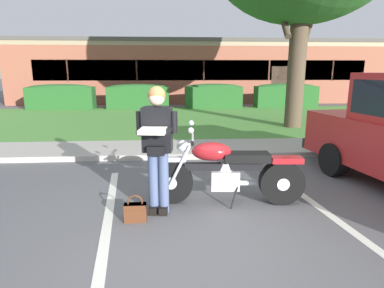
{
  "coord_description": "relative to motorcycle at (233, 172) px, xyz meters",
  "views": [
    {
      "loc": [
        -0.35,
        -3.49,
        1.9
      ],
      "look_at": [
        -0.03,
        1.06,
        0.85
      ],
      "focal_mm": 30.07,
      "sensor_mm": 36.0,
      "label": 1
    }
  ],
  "objects": [
    {
      "name": "hedge_right",
      "position": [
        5.0,
        11.71,
        0.17
      ],
      "size": [
        3.08,
        0.9,
        1.24
      ],
      "color": "#235623",
      "rests_on": "ground"
    },
    {
      "name": "stall_stripe_1",
      "position": [
        1.25,
        -0.65,
        -0.48
      ],
      "size": [
        0.62,
        4.39,
        0.01
      ],
      "primitive_type": "cube",
      "rotation": [
        0.0,
        0.0,
        0.11
      ],
      "color": "silver",
      "rests_on": "ground"
    },
    {
      "name": "brick_building",
      "position": [
        1.04,
        17.92,
        1.34
      ],
      "size": [
        21.92,
        8.38,
        3.63
      ],
      "color": "#93513D",
      "rests_on": "ground"
    },
    {
      "name": "rider_person",
      "position": [
        -1.06,
        -0.25,
        0.53
      ],
      "size": [
        0.53,
        0.61,
        1.7
      ],
      "color": "black",
      "rests_on": "ground"
    },
    {
      "name": "motorcycle",
      "position": [
        0.0,
        0.0,
        0.0
      ],
      "size": [
        2.24,
        0.82,
        1.18
      ],
      "color": "black",
      "rests_on": "ground"
    },
    {
      "name": "ground_plane",
      "position": [
        -0.55,
        -0.85,
        -0.48
      ],
      "size": [
        140.0,
        140.0,
        0.0
      ],
      "primitive_type": "plane",
      "color": "#565659"
    },
    {
      "name": "stall_stripe_0",
      "position": [
        -1.69,
        -0.65,
        -0.48
      ],
      "size": [
        0.62,
        4.39,
        0.01
      ],
      "primitive_type": "cube",
      "rotation": [
        0.0,
        0.0,
        0.11
      ],
      "color": "silver",
      "rests_on": "ground"
    },
    {
      "name": "hedge_center_right",
      "position": [
        1.29,
        11.71,
        0.17
      ],
      "size": [
        2.81,
        0.9,
        1.24
      ],
      "color": "#235623",
      "rests_on": "ground"
    },
    {
      "name": "grass_lawn",
      "position": [
        -0.55,
        7.95,
        -0.45
      ],
      "size": [
        60.0,
        7.77,
        0.06
      ],
      "primitive_type": "cube",
      "color": "#518E3D",
      "rests_on": "ground"
    },
    {
      "name": "hedge_center_left",
      "position": [
        -2.41,
        11.71,
        0.17
      ],
      "size": [
        2.99,
        0.9,
        1.24
      ],
      "color": "#235623",
      "rests_on": "ground"
    },
    {
      "name": "handbag",
      "position": [
        -1.35,
        -0.5,
        -0.34
      ],
      "size": [
        0.28,
        0.13,
        0.36
      ],
      "color": "#562D19",
      "rests_on": "ground"
    },
    {
      "name": "hedge_left",
      "position": [
        -6.12,
        11.71,
        0.17
      ],
      "size": [
        3.13,
        0.9,
        1.24
      ],
      "color": "#235623",
      "rests_on": "ground"
    },
    {
      "name": "concrete_walk",
      "position": [
        -0.55,
        3.31,
        -0.44
      ],
      "size": [
        60.0,
        1.5,
        0.08
      ],
      "primitive_type": "cube",
      "color": "#ADA89E",
      "rests_on": "ground"
    },
    {
      "name": "curb_strip",
      "position": [
        -0.55,
        2.46,
        -0.42
      ],
      "size": [
        60.0,
        0.2,
        0.12
      ],
      "primitive_type": "cube",
      "color": "#ADA89E",
      "rests_on": "ground"
    }
  ]
}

